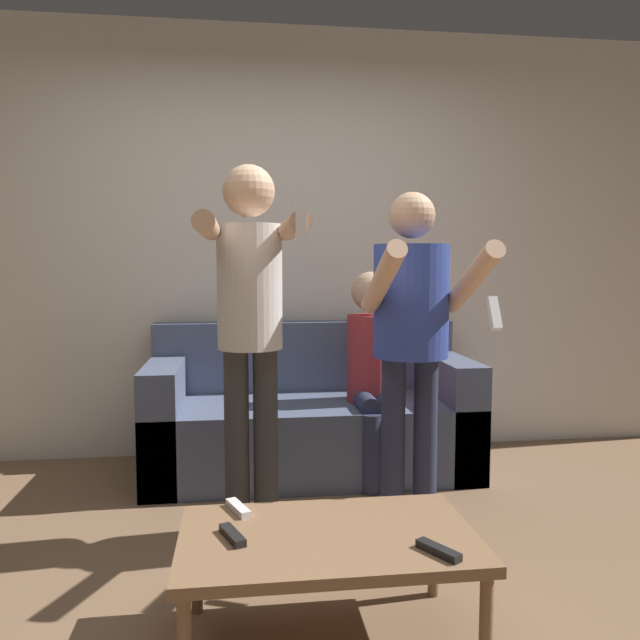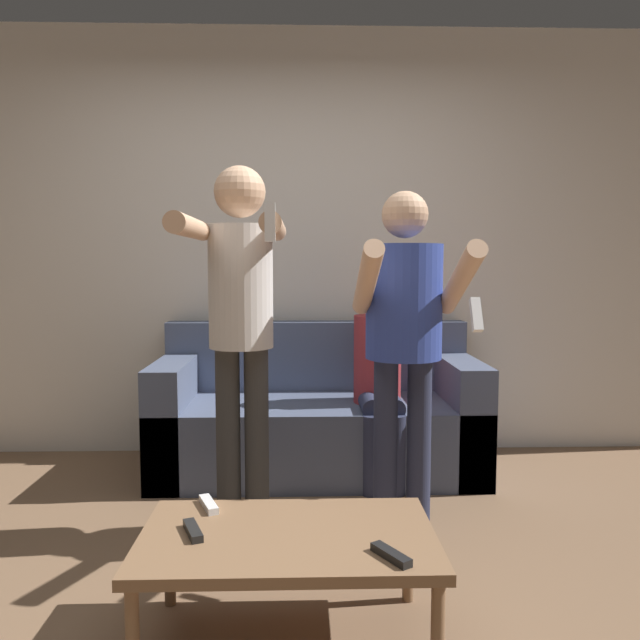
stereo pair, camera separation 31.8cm
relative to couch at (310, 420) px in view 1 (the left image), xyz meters
The scene contains 10 objects.
ground_plane 1.53m from the couch, 99.03° to the right, with size 14.00×14.00×0.00m, color brown.
wall_back 1.16m from the couch, 118.78° to the left, with size 6.40×0.06×2.70m.
couch is the anchor object (origin of this frame).
person_standing_left 1.21m from the couch, 112.29° to the right, with size 0.40×0.78×1.65m.
person_standing_right 1.16m from the couch, 67.40° to the right, with size 0.46×0.70×1.54m.
person_seated 0.52m from the couch, 26.82° to the right, with size 0.27×0.51×1.18m.
coffee_table 1.71m from the couch, 94.68° to the right, with size 0.94×0.57×0.37m.
remote_near 1.90m from the couch, 85.07° to the right, with size 0.11×0.15×0.02m.
remote_mid 1.77m from the couch, 104.42° to the right, with size 0.09×0.15×0.02m.
remote_far 1.56m from the couch, 105.74° to the right, with size 0.09×0.15×0.02m.
Camera 1 is at (-0.18, -2.11, 1.22)m, focal length 35.00 mm.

